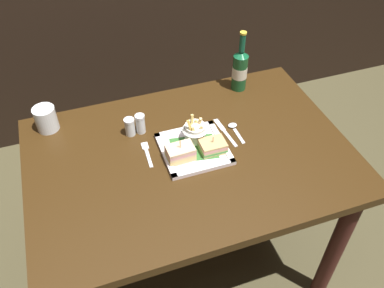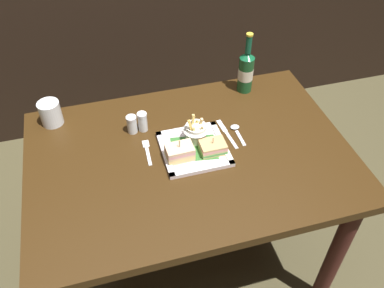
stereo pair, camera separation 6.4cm
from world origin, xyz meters
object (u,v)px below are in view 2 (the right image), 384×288
Objects in this scene: beer_bottle at (246,71)px; water_glass at (51,114)px; square_plate at (194,149)px; spoon at (236,130)px; pepper_shaker at (143,123)px; fork at (147,151)px; salt_shaker at (132,125)px; fries_cup at (196,130)px; knife at (226,133)px; sandwich_half_right at (213,147)px; dining_table at (190,175)px; sandwich_half_left at (180,152)px.

water_glass is at bearing -179.78° from beer_bottle.
spoon is at bearing 18.01° from square_plate.
pepper_shaker is (0.33, -0.13, -0.01)m from water_glass.
salt_shaker is at bearing 105.24° from fork.
beer_bottle is at bearing 15.26° from salt_shaker.
fries_cup is 0.19m from fork.
salt_shaker reaches higher than square_plate.
knife is (0.12, 0.01, -0.06)m from fries_cup.
square_plate is 0.16m from knife.
salt_shaker is (-0.22, 0.12, -0.03)m from fries_cup.
sandwich_half_right is 1.15× the size of pepper_shaker.
spoon is (0.20, 0.07, 0.12)m from dining_table.
sandwich_half_right is 0.12m from knife.
fries_cup is (0.04, 0.06, 0.17)m from dining_table.
fries_cup reaches higher than knife.
fork is at bearing 162.07° from sandwich_half_right.
salt_shaker is at bearing 135.61° from dining_table.
pepper_shaker is at bearing 85.98° from fork.
fries_cup is at bearing 65.54° from square_plate.
dining_table is at bearing -51.80° from pepper_shaker.
fries_cup is at bearing -138.44° from beer_bottle.
dining_table is at bearing -20.69° from fork.
square_plate is 0.07m from sandwich_half_right.
beer_bottle is 2.02× the size of fork.
square_plate is 0.57m from water_glass.
sandwich_half_right is (0.06, -0.03, 0.02)m from square_plate.
knife is 0.04m from spoon.
fork is at bearing -176.99° from spoon.
fries_cup is at bearing -26.45° from water_glass.
salt_shaker is (-0.18, 0.17, 0.15)m from dining_table.
salt_shaker reaches higher than fork.
sandwich_half_right is 0.64m from water_glass.
square_plate is at bearing 27.14° from sandwich_half_left.
beer_bottle is at bearing 41.56° from fries_cup.
dining_table is 9.89× the size of spoon.
dining_table is 0.19m from fries_cup.
sandwich_half_right is (0.08, -0.02, 0.14)m from dining_table.
fries_cup reaches higher than salt_shaker.
salt_shaker reaches higher than spoon.
sandwich_half_left is at bearing -35.10° from fork.
square_plate is at bearing -45.95° from pepper_shaker.
square_plate is 0.19m from spoon.
sandwich_half_left is (-0.04, -0.02, 0.15)m from dining_table.
beer_bottle is 3.34× the size of pepper_shaker.
sandwich_half_left is at bearing -37.47° from water_glass.
dining_table is 0.25m from spoon.
water_glass is 0.36m from pepper_shaker.
sandwich_half_left is 0.11m from fries_cup.
spoon is (0.35, 0.02, 0.00)m from fork.
beer_bottle is (0.33, 0.31, 0.21)m from dining_table.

